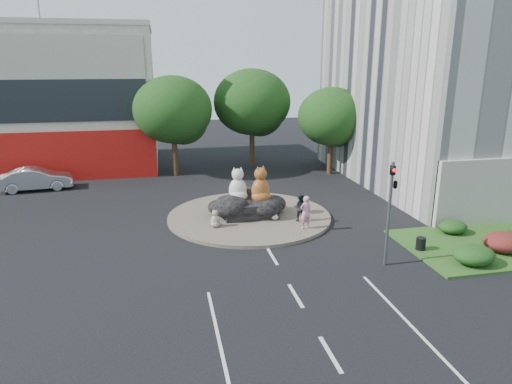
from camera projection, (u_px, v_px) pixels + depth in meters
ground at (296, 296)px, 18.80m from camera, size 120.00×120.00×0.00m
roundabout_island at (249, 216)px, 28.18m from camera, size 10.00×10.00×0.20m
rock_plinth at (249, 208)px, 28.03m from camera, size 3.20×2.60×0.90m
shophouse_block at (8, 99)px, 39.80m from camera, size 25.20×12.30×17.40m
grass_verge at (498, 244)px, 23.97m from camera, size 10.00×6.00×0.12m
tree_left at (174, 113)px, 37.33m from camera, size 6.46×6.46×8.27m
tree_mid at (253, 105)px, 40.51m from camera, size 6.84×6.84×8.76m
tree_right at (332, 119)px, 38.19m from camera, size 5.70×5.70×7.30m
hedge_near_green at (474, 255)px, 21.36m from camera, size 2.00×1.60×0.90m
hedge_red at (505, 242)px, 22.78m from camera, size 2.20×1.76×0.99m
hedge_back_green at (453, 227)px, 25.26m from camera, size 1.60×1.28×0.72m
traffic_light at (393, 192)px, 20.69m from camera, size 0.44×1.24×5.00m
street_lamp at (463, 143)px, 27.60m from camera, size 2.34×0.22×8.06m
cat_white at (238, 184)px, 27.59m from camera, size 1.36×1.20×2.12m
cat_tabby at (261, 184)px, 27.34m from camera, size 1.74×1.67×2.25m
kitten_calico at (215, 218)px, 25.97m from camera, size 0.79×0.75×1.03m
kitten_white at (275, 213)px, 27.21m from camera, size 0.68×0.67×0.85m
pedestrian_pink at (305, 212)px, 25.60m from camera, size 0.79×0.62×1.91m
pedestrian_dark at (300, 208)px, 26.85m from camera, size 0.99×0.91×1.63m
parked_car at (36, 179)px, 34.11m from camera, size 5.32×2.42×1.69m
litter_bin at (421, 244)px, 23.05m from camera, size 0.51×0.51×0.64m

